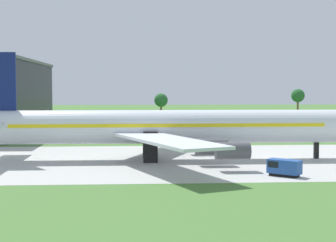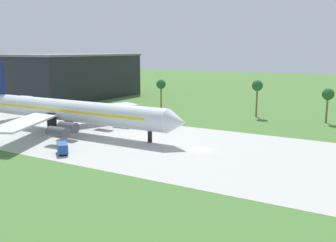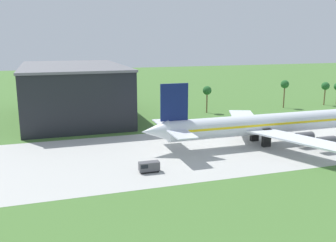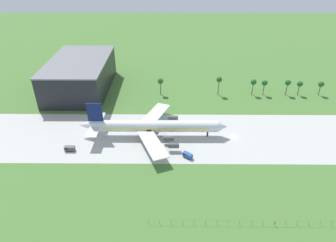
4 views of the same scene
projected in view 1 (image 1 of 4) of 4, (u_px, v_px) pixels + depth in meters
jet_airliner at (161, 127)px, 88.82m from camera, size 74.39×52.92×18.48m
catering_van at (283, 167)px, 72.50m from camera, size 4.79×4.47×2.37m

